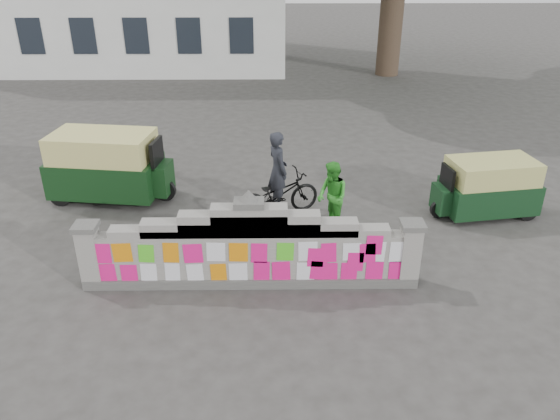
{
  "coord_description": "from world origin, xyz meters",
  "views": [
    {
      "loc": [
        0.46,
        -8.85,
        6.05
      ],
      "look_at": [
        0.57,
        1.0,
        1.1
      ],
      "focal_mm": 35.0,
      "sensor_mm": 36.0,
      "label": 1
    }
  ],
  "objects_px": {
    "cyclist_rider": "(278,180)",
    "pedestrian": "(332,196)",
    "rickshaw_left": "(108,165)",
    "rickshaw_right": "(487,187)",
    "cyclist_bike": "(278,195)"
  },
  "relations": [
    {
      "from": "cyclist_rider",
      "to": "pedestrian",
      "type": "height_order",
      "value": "cyclist_rider"
    },
    {
      "from": "cyclist_rider",
      "to": "pedestrian",
      "type": "bearing_deg",
      "value": -142.04
    },
    {
      "from": "cyclist_bike",
      "to": "pedestrian",
      "type": "xyz_separation_m",
      "value": [
        1.22,
        -0.66,
        0.25
      ]
    },
    {
      "from": "pedestrian",
      "to": "rickshaw_right",
      "type": "relative_size",
      "value": 0.62
    },
    {
      "from": "cyclist_bike",
      "to": "rickshaw_left",
      "type": "relative_size",
      "value": 0.65
    },
    {
      "from": "cyclist_rider",
      "to": "rickshaw_left",
      "type": "xyz_separation_m",
      "value": [
        -4.28,
        1.07,
        -0.04
      ]
    },
    {
      "from": "pedestrian",
      "to": "rickshaw_left",
      "type": "bearing_deg",
      "value": -131.16
    },
    {
      "from": "cyclist_bike",
      "to": "rickshaw_left",
      "type": "bearing_deg",
      "value": 52.4
    },
    {
      "from": "pedestrian",
      "to": "rickshaw_left",
      "type": "distance_m",
      "value": 5.76
    },
    {
      "from": "pedestrian",
      "to": "rickshaw_right",
      "type": "xyz_separation_m",
      "value": [
        3.77,
        0.68,
        -0.08
      ]
    },
    {
      "from": "cyclist_bike",
      "to": "cyclist_rider",
      "type": "xyz_separation_m",
      "value": [
        -0.0,
        0.0,
        0.38
      ]
    },
    {
      "from": "cyclist_rider",
      "to": "pedestrian",
      "type": "xyz_separation_m",
      "value": [
        1.22,
        -0.66,
        -0.13
      ]
    },
    {
      "from": "cyclist_bike",
      "to": "pedestrian",
      "type": "relative_size",
      "value": 1.3
    },
    {
      "from": "cyclist_bike",
      "to": "cyclist_rider",
      "type": "distance_m",
      "value": 0.38
    },
    {
      "from": "cyclist_bike",
      "to": "cyclist_rider",
      "type": "relative_size",
      "value": 1.12
    }
  ]
}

